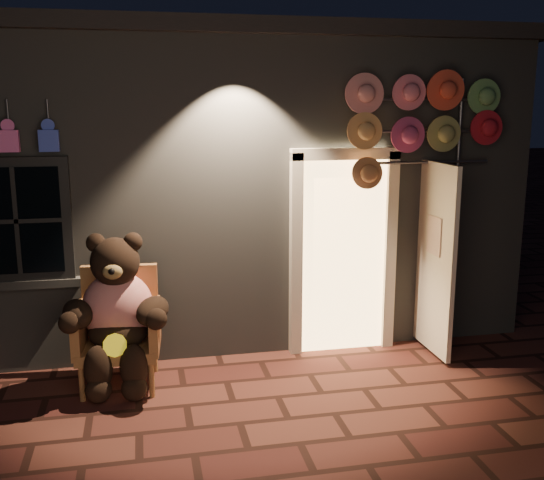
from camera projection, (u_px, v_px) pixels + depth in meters
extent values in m
plane|color=#5B2C22|center=(240.00, 423.00, 5.35)|extent=(60.00, 60.00, 0.00)
cube|color=slate|center=(194.00, 176.00, 8.83)|extent=(7.00, 5.00, 3.30)
cube|color=black|center=(191.00, 47.00, 8.47)|extent=(7.30, 5.30, 0.16)
cube|color=black|center=(17.00, 220.00, 6.05)|extent=(1.00, 0.10, 1.20)
cube|color=black|center=(17.00, 221.00, 6.02)|extent=(0.82, 0.06, 1.02)
cube|color=slate|center=(23.00, 284.00, 6.18)|extent=(1.10, 0.14, 0.08)
cube|color=#F9C070|center=(342.00, 255.00, 6.81)|extent=(0.92, 0.10, 2.10)
cube|color=beige|center=(296.00, 258.00, 6.67)|extent=(0.12, 0.12, 2.20)
cube|color=beige|center=(389.00, 253.00, 6.88)|extent=(0.12, 0.12, 2.20)
cube|color=beige|center=(346.00, 154.00, 6.55)|extent=(1.16, 0.12, 0.12)
cube|color=beige|center=(436.00, 259.00, 6.63)|extent=(0.05, 0.80, 2.00)
cube|color=pink|center=(9.00, 141.00, 5.81)|extent=(0.18, 0.07, 0.20)
cylinder|color=#59595E|center=(8.00, 113.00, 5.82)|extent=(0.02, 0.02, 0.25)
cube|color=blue|center=(49.00, 141.00, 5.88)|extent=(0.18, 0.07, 0.20)
cylinder|color=#59595E|center=(48.00, 113.00, 5.89)|extent=(0.02, 0.02, 0.25)
cube|color=#A3763F|center=(119.00, 348.00, 6.00)|extent=(0.77, 0.73, 0.10)
cube|color=#A3763F|center=(121.00, 301.00, 6.22)|extent=(0.73, 0.14, 0.72)
cube|color=#A3763F|center=(80.00, 329.00, 5.89)|extent=(0.13, 0.63, 0.41)
cube|color=#A3763F|center=(155.00, 326.00, 5.98)|extent=(0.13, 0.63, 0.41)
cylinder|color=#A3763F|center=(82.00, 384.00, 5.72)|extent=(0.05, 0.05, 0.33)
cylinder|color=#A3763F|center=(152.00, 380.00, 5.80)|extent=(0.05, 0.05, 0.33)
cylinder|color=#A3763F|center=(91.00, 359.00, 6.28)|extent=(0.05, 0.05, 0.33)
cylinder|color=#A3763F|center=(155.00, 356.00, 6.36)|extent=(0.05, 0.05, 0.33)
ellipsoid|color=red|center=(118.00, 308.00, 5.96)|extent=(0.70, 0.58, 0.70)
ellipsoid|color=black|center=(118.00, 332.00, 5.93)|extent=(0.58, 0.51, 0.33)
sphere|color=black|center=(115.00, 262.00, 5.82)|extent=(0.48, 0.48, 0.45)
sphere|color=black|center=(96.00, 243.00, 5.79)|extent=(0.18, 0.18, 0.18)
sphere|color=black|center=(133.00, 242.00, 5.83)|extent=(0.18, 0.18, 0.18)
ellipsoid|color=olive|center=(113.00, 272.00, 5.63)|extent=(0.19, 0.14, 0.14)
ellipsoid|color=black|center=(78.00, 314.00, 5.71)|extent=(0.37, 0.51, 0.25)
ellipsoid|color=black|center=(153.00, 311.00, 5.79)|extent=(0.42, 0.52, 0.25)
ellipsoid|color=black|center=(98.00, 369.00, 5.68)|extent=(0.25, 0.25, 0.43)
ellipsoid|color=black|center=(134.00, 367.00, 5.71)|extent=(0.25, 0.25, 0.43)
sphere|color=black|center=(98.00, 390.00, 5.66)|extent=(0.23, 0.23, 0.23)
sphere|color=black|center=(134.00, 388.00, 5.69)|extent=(0.23, 0.23, 0.23)
cylinder|color=yellow|center=(115.00, 345.00, 5.65)|extent=(0.22, 0.10, 0.21)
cylinder|color=#59595E|center=(455.00, 216.00, 6.88)|extent=(0.04, 0.04, 2.89)
cylinder|color=#59595E|center=(434.00, 100.00, 6.54)|extent=(1.28, 0.03, 0.03)
cylinder|color=#59595E|center=(432.00, 131.00, 6.61)|extent=(1.28, 0.03, 0.03)
cylinder|color=#59595E|center=(431.00, 162.00, 6.67)|extent=(1.28, 0.03, 0.03)
cylinder|color=pink|center=(366.00, 94.00, 6.32)|extent=(0.36, 0.11, 0.37)
cylinder|color=pink|center=(408.00, 94.00, 6.38)|extent=(0.36, 0.11, 0.37)
cylinder|color=#DB4931|center=(448.00, 94.00, 6.43)|extent=(0.36, 0.11, 0.37)
cylinder|color=#649D59|center=(484.00, 94.00, 6.57)|extent=(0.36, 0.11, 0.37)
cylinder|color=tan|center=(366.00, 132.00, 6.37)|extent=(0.36, 0.11, 0.37)
cylinder|color=#BA3F6F|center=(407.00, 132.00, 6.43)|extent=(0.36, 0.11, 0.37)
cylinder|color=#9A9752|center=(443.00, 131.00, 6.57)|extent=(0.36, 0.11, 0.37)
cylinder|color=red|center=(483.00, 131.00, 6.62)|extent=(0.36, 0.11, 0.37)
cylinder|color=#B87647|center=(366.00, 170.00, 6.42)|extent=(0.36, 0.11, 0.37)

